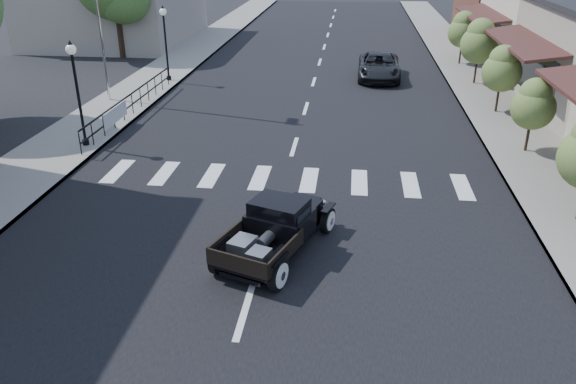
# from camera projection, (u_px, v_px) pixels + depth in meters

# --- Properties ---
(ground) EXTENTS (120.00, 120.00, 0.00)m
(ground) POSITION_uv_depth(u_px,v_px,m) (266.00, 241.00, 14.50)
(ground) COLOR black
(ground) RESTS_ON ground
(road) EXTENTS (14.00, 80.00, 0.02)m
(road) POSITION_uv_depth(u_px,v_px,m) (311.00, 92.00, 28.01)
(road) COLOR black
(road) RESTS_ON ground
(road_markings) EXTENTS (12.00, 60.00, 0.06)m
(road_markings) POSITION_uv_depth(u_px,v_px,m) (302.00, 122.00, 23.51)
(road_markings) COLOR silver
(road_markings) RESTS_ON ground
(sidewalk_left) EXTENTS (3.00, 80.00, 0.15)m
(sidewalk_left) POSITION_uv_depth(u_px,v_px,m) (146.00, 85.00, 28.86)
(sidewalk_left) COLOR gray
(sidewalk_left) RESTS_ON ground
(sidewalk_right) EXTENTS (3.00, 80.00, 0.15)m
(sidewalk_right) POSITION_uv_depth(u_px,v_px,m) (486.00, 95.00, 27.10)
(sidewalk_right) COLOR gray
(sidewalk_right) RESTS_ON ground
(low_building_left) EXTENTS (10.00, 12.00, 5.00)m
(low_building_left) POSITION_uv_depth(u_px,v_px,m) (117.00, 5.00, 40.22)
(low_building_left) COLOR #A69C8B
(low_building_left) RESTS_ON ground
(railing) EXTENTS (0.08, 10.00, 1.00)m
(railing) POSITION_uv_depth(u_px,v_px,m) (132.00, 102.00, 23.99)
(railing) COLOR black
(railing) RESTS_ON sidewalk_left
(banner) EXTENTS (0.04, 2.20, 0.60)m
(banner) POSITION_uv_depth(u_px,v_px,m) (116.00, 121.00, 22.26)
(banner) COLOR silver
(banner) RESTS_ON sidewalk_left
(lamp_post_b) EXTENTS (0.36, 0.36, 3.76)m
(lamp_post_b) POSITION_uv_depth(u_px,v_px,m) (78.00, 95.00, 19.83)
(lamp_post_b) COLOR black
(lamp_post_b) RESTS_ON sidewalk_left
(lamp_post_c) EXTENTS (0.36, 0.36, 3.76)m
(lamp_post_c) POSITION_uv_depth(u_px,v_px,m) (166.00, 44.00, 28.84)
(lamp_post_c) COLOR black
(lamp_post_c) RESTS_ON sidewalk_left
(small_tree_b) EXTENTS (1.51, 1.51, 2.52)m
(small_tree_b) POSITION_uv_depth(u_px,v_px,m) (531.00, 116.00, 19.56)
(small_tree_b) COLOR #576E32
(small_tree_b) RESTS_ON sidewalk_right
(small_tree_c) EXTENTS (1.65, 1.65, 2.74)m
(small_tree_c) POSITION_uv_depth(u_px,v_px,m) (500.00, 80.00, 23.87)
(small_tree_c) COLOR #576E32
(small_tree_c) RESTS_ON sidewalk_right
(small_tree_d) EXTENTS (1.88, 1.88, 3.13)m
(small_tree_d) POSITION_uv_depth(u_px,v_px,m) (478.00, 52.00, 28.39)
(small_tree_d) COLOR #576E32
(small_tree_d) RESTS_ON sidewalk_right
(small_tree_e) EXTENTS (1.74, 1.74, 2.89)m
(small_tree_e) POSITION_uv_depth(u_px,v_px,m) (462.00, 39.00, 32.74)
(small_tree_e) COLOR #576E32
(small_tree_e) RESTS_ON sidewalk_right
(hotrod_pickup) EXTENTS (3.11, 4.40, 1.39)m
(hotrod_pickup) POSITION_uv_depth(u_px,v_px,m) (276.00, 228.00, 13.69)
(hotrod_pickup) COLOR black
(hotrod_pickup) RESTS_ON ground
(second_car) EXTENTS (2.26, 4.79, 1.32)m
(second_car) POSITION_uv_depth(u_px,v_px,m) (379.00, 67.00, 30.22)
(second_car) COLOR black
(second_car) RESTS_ON ground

